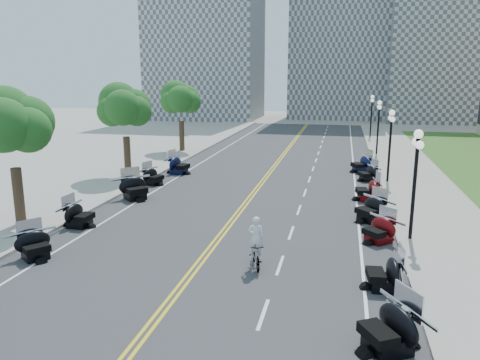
# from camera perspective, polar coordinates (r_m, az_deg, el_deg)

# --- Properties ---
(ground) EXTENTS (160.00, 160.00, 0.00)m
(ground) POSITION_cam_1_polar(r_m,az_deg,el_deg) (19.59, -4.55, -9.54)
(ground) COLOR gray
(road) EXTENTS (16.00, 90.00, 0.01)m
(road) POSITION_cam_1_polar(r_m,az_deg,el_deg) (28.81, 1.23, -2.18)
(road) COLOR #333335
(road) RESTS_ON ground
(centerline_yellow_a) EXTENTS (0.12, 90.00, 0.00)m
(centerline_yellow_a) POSITION_cam_1_polar(r_m,az_deg,el_deg) (28.83, 1.00, -2.15)
(centerline_yellow_a) COLOR yellow
(centerline_yellow_a) RESTS_ON road
(centerline_yellow_b) EXTENTS (0.12, 90.00, 0.00)m
(centerline_yellow_b) POSITION_cam_1_polar(r_m,az_deg,el_deg) (28.79, 1.46, -2.18)
(centerline_yellow_b) COLOR yellow
(centerline_yellow_b) RESTS_ON road
(edge_line_north) EXTENTS (0.12, 90.00, 0.00)m
(edge_line_north) POSITION_cam_1_polar(r_m,az_deg,el_deg) (28.32, 14.05, -2.82)
(edge_line_north) COLOR white
(edge_line_north) RESTS_ON road
(edge_line_south) EXTENTS (0.12, 90.00, 0.00)m
(edge_line_south) POSITION_cam_1_polar(r_m,az_deg,el_deg) (30.66, -10.59, -1.47)
(edge_line_south) COLOR white
(edge_line_south) RESTS_ON road
(lane_dash_5) EXTENTS (0.12, 2.00, 0.00)m
(lane_dash_5) POSITION_cam_1_polar(r_m,az_deg,el_deg) (15.39, 2.84, -16.01)
(lane_dash_5) COLOR white
(lane_dash_5) RESTS_ON road
(lane_dash_6) EXTENTS (0.12, 2.00, 0.00)m
(lane_dash_6) POSITION_cam_1_polar(r_m,az_deg,el_deg) (18.96, 4.90, -10.29)
(lane_dash_6) COLOR white
(lane_dash_6) RESTS_ON road
(lane_dash_7) EXTENTS (0.12, 2.00, 0.00)m
(lane_dash_7) POSITION_cam_1_polar(r_m,az_deg,el_deg) (22.67, 6.25, -6.40)
(lane_dash_7) COLOR white
(lane_dash_7) RESTS_ON road
(lane_dash_8) EXTENTS (0.12, 2.00, 0.00)m
(lane_dash_8) POSITION_cam_1_polar(r_m,az_deg,el_deg) (26.47, 7.21, -3.62)
(lane_dash_8) COLOR white
(lane_dash_8) RESTS_ON road
(lane_dash_9) EXTENTS (0.12, 2.00, 0.00)m
(lane_dash_9) POSITION_cam_1_polar(r_m,az_deg,el_deg) (30.31, 7.91, -1.53)
(lane_dash_9) COLOR white
(lane_dash_9) RESTS_ON road
(lane_dash_10) EXTENTS (0.12, 2.00, 0.00)m
(lane_dash_10) POSITION_cam_1_polar(r_m,az_deg,el_deg) (34.20, 8.46, 0.08)
(lane_dash_10) COLOR white
(lane_dash_10) RESTS_ON road
(lane_dash_11) EXTENTS (0.12, 2.00, 0.00)m
(lane_dash_11) POSITION_cam_1_polar(r_m,az_deg,el_deg) (38.11, 8.90, 1.36)
(lane_dash_11) COLOR white
(lane_dash_11) RESTS_ON road
(lane_dash_12) EXTENTS (0.12, 2.00, 0.00)m
(lane_dash_12) POSITION_cam_1_polar(r_m,az_deg,el_deg) (42.03, 9.25, 2.40)
(lane_dash_12) COLOR white
(lane_dash_12) RESTS_ON road
(lane_dash_13) EXTENTS (0.12, 2.00, 0.00)m
(lane_dash_13) POSITION_cam_1_polar(r_m,az_deg,el_deg) (45.97, 9.55, 3.27)
(lane_dash_13) COLOR white
(lane_dash_13) RESTS_ON road
(lane_dash_14) EXTENTS (0.12, 2.00, 0.00)m
(lane_dash_14) POSITION_cam_1_polar(r_m,az_deg,el_deg) (49.92, 9.80, 4.00)
(lane_dash_14) COLOR white
(lane_dash_14) RESTS_ON road
(lane_dash_15) EXTENTS (0.12, 2.00, 0.00)m
(lane_dash_15) POSITION_cam_1_polar(r_m,az_deg,el_deg) (53.87, 10.01, 4.62)
(lane_dash_15) COLOR white
(lane_dash_15) RESTS_ON road
(lane_dash_16) EXTENTS (0.12, 2.00, 0.00)m
(lane_dash_16) POSITION_cam_1_polar(r_m,az_deg,el_deg) (57.84, 10.19, 5.15)
(lane_dash_16) COLOR white
(lane_dash_16) RESTS_ON road
(lane_dash_17) EXTENTS (0.12, 2.00, 0.00)m
(lane_dash_17) POSITION_cam_1_polar(r_m,az_deg,el_deg) (61.80, 10.35, 5.62)
(lane_dash_17) COLOR white
(lane_dash_17) RESTS_ON road
(lane_dash_18) EXTENTS (0.12, 2.00, 0.00)m
(lane_dash_18) POSITION_cam_1_polar(r_m,az_deg,el_deg) (65.77, 10.49, 6.03)
(lane_dash_18) COLOR white
(lane_dash_18) RESTS_ON road
(lane_dash_19) EXTENTS (0.12, 2.00, 0.00)m
(lane_dash_19) POSITION_cam_1_polar(r_m,az_deg,el_deg) (69.75, 10.62, 6.40)
(lane_dash_19) COLOR white
(lane_dash_19) RESTS_ON road
(sidewalk_north) EXTENTS (5.00, 90.00, 0.15)m
(sidewalk_north) POSITION_cam_1_polar(r_m,az_deg,el_deg) (28.74, 22.26, -3.04)
(sidewalk_north) COLOR #9E9991
(sidewalk_north) RESTS_ON ground
(sidewalk_south) EXTENTS (5.00, 90.00, 0.15)m
(sidewalk_south) POSITION_cam_1_polar(r_m,az_deg,el_deg) (32.44, -17.28, -0.94)
(sidewalk_south) COLOR #9E9991
(sidewalk_south) RESTS_ON ground
(distant_block_a) EXTENTS (18.00, 14.00, 26.00)m
(distant_block_a) POSITION_cam_1_polar(r_m,az_deg,el_deg) (82.88, -4.17, 16.53)
(distant_block_a) COLOR gray
(distant_block_a) RESTS_ON ground
(distant_block_b) EXTENTS (16.00, 12.00, 30.00)m
(distant_block_b) POSITION_cam_1_polar(r_m,az_deg,el_deg) (85.67, 12.00, 17.52)
(distant_block_b) COLOR gray
(distant_block_b) RESTS_ON ground
(distant_block_c) EXTENTS (20.00, 14.00, 22.00)m
(distant_block_c) POSITION_cam_1_polar(r_m,az_deg,el_deg) (84.06, 24.58, 14.04)
(distant_block_c) COLOR gray
(distant_block_c) RESTS_ON ground
(street_lamp_2) EXTENTS (0.50, 1.20, 4.90)m
(street_lamp_2) POSITION_cam_1_polar(r_m,az_deg,el_deg) (22.09, 20.48, -0.67)
(street_lamp_2) COLOR black
(street_lamp_2) RESTS_ON sidewalk_north
(street_lamp_3) EXTENTS (0.50, 1.20, 4.90)m
(street_lamp_3) POSITION_cam_1_polar(r_m,az_deg,el_deg) (33.82, 17.79, 3.93)
(street_lamp_3) COLOR black
(street_lamp_3) RESTS_ON sidewalk_north
(street_lamp_4) EXTENTS (0.50, 1.20, 4.90)m
(street_lamp_4) POSITION_cam_1_polar(r_m,az_deg,el_deg) (45.69, 16.48, 6.15)
(street_lamp_4) COLOR black
(street_lamp_4) RESTS_ON sidewalk_north
(street_lamp_5) EXTENTS (0.50, 1.20, 4.90)m
(street_lamp_5) POSITION_cam_1_polar(r_m,az_deg,el_deg) (57.61, 15.71, 7.45)
(street_lamp_5) COLOR black
(street_lamp_5) RESTS_ON sidewalk_north
(tree_2) EXTENTS (4.80, 4.80, 9.20)m
(tree_2) POSITION_cam_1_polar(r_m,az_deg,el_deg) (24.84, -26.07, 5.29)
(tree_2) COLOR #235619
(tree_2) RESTS_ON sidewalk_south
(tree_3) EXTENTS (4.80, 4.80, 9.20)m
(tree_3) POSITION_cam_1_polar(r_m,az_deg,el_deg) (34.99, -13.84, 7.99)
(tree_3) COLOR #235619
(tree_3) RESTS_ON sidewalk_south
(tree_4) EXTENTS (4.80, 4.80, 9.20)m
(tree_4) POSITION_cam_1_polar(r_m,az_deg,el_deg) (46.05, -7.22, 9.30)
(tree_4) COLOR #235619
(tree_4) RESTS_ON sidewalk_south
(motorcycle_n_4) EXTENTS (2.82, 2.82, 1.44)m
(motorcycle_n_4) POSITION_cam_1_polar(r_m,az_deg,el_deg) (13.89, 17.65, -16.70)
(motorcycle_n_4) COLOR black
(motorcycle_n_4) RESTS_ON road
(motorcycle_n_5) EXTENTS (2.04, 2.04, 1.31)m
(motorcycle_n_5) POSITION_cam_1_polar(r_m,az_deg,el_deg) (17.44, 17.23, -10.66)
(motorcycle_n_5) COLOR black
(motorcycle_n_5) RESTS_ON road
(motorcycle_n_6) EXTENTS (2.57, 2.57, 1.27)m
(motorcycle_n_6) POSITION_cam_1_polar(r_m,az_deg,el_deg) (22.04, 16.56, -5.72)
(motorcycle_n_6) COLOR #590A0C
(motorcycle_n_6) RESTS_ON road
(motorcycle_n_7) EXTENTS (2.81, 2.81, 1.40)m
(motorcycle_n_7) POSITION_cam_1_polar(r_m,az_deg,el_deg) (25.00, 15.67, -3.34)
(motorcycle_n_7) COLOR black
(motorcycle_n_7) RESTS_ON road
(motorcycle_n_8) EXTENTS (2.36, 2.36, 1.44)m
(motorcycle_n_8) POSITION_cam_1_polar(r_m,az_deg,el_deg) (29.05, 15.32, -1.06)
(motorcycle_n_8) COLOR #590A0C
(motorcycle_n_8) RESTS_ON road
(motorcycle_n_9) EXTENTS (2.35, 2.35, 1.24)m
(motorcycle_n_9) POSITION_cam_1_polar(r_m,az_deg,el_deg) (34.42, 15.33, 0.88)
(motorcycle_n_9) COLOR black
(motorcycle_n_9) RESTS_ON road
(motorcycle_n_10) EXTENTS (2.73, 2.73, 1.45)m
(motorcycle_n_10) POSITION_cam_1_polar(r_m,az_deg,el_deg) (37.38, 14.59, 2.00)
(motorcycle_n_10) COLOR black
(motorcycle_n_10) RESTS_ON road
(motorcycle_s_5) EXTENTS (2.55, 2.55, 1.27)m
(motorcycle_s_5) POSITION_cam_1_polar(r_m,az_deg,el_deg) (21.06, -23.77, -7.16)
(motorcycle_s_5) COLOR black
(motorcycle_s_5) RESTS_ON road
(motorcycle_s_6) EXTENTS (1.94, 1.94, 1.32)m
(motorcycle_s_6) POSITION_cam_1_polar(r_m,az_deg,el_deg) (24.55, -19.04, -3.95)
(motorcycle_s_6) COLOR black
(motorcycle_s_6) RESTS_ON road
(motorcycle_s_7) EXTENTS (3.08, 3.08, 1.53)m
(motorcycle_s_7) POSITION_cam_1_polar(r_m,az_deg,el_deg) (29.02, -12.71, -0.84)
(motorcycle_s_7) COLOR black
(motorcycle_s_7) RESTS_ON road
(motorcycle_s_8) EXTENTS (2.31, 2.31, 1.28)m
(motorcycle_s_8) POSITION_cam_1_polar(r_m,az_deg,el_deg) (32.64, -10.55, 0.53)
(motorcycle_s_8) COLOR black
(motorcycle_s_8) RESTS_ON road
(motorcycle_s_9) EXTENTS (2.41, 2.41, 1.48)m
(motorcycle_s_9) POSITION_cam_1_polar(r_m,az_deg,el_deg) (35.95, -7.46, 1.91)
(motorcycle_s_9) COLOR black
(motorcycle_s_9) RESTS_ON road
(bicycle) EXTENTS (1.02, 1.77, 1.03)m
(bicycle) POSITION_cam_1_polar(r_m,az_deg,el_deg) (18.53, 1.94, -9.13)
(bicycle) COLOR #A51414
(bicycle) RESTS_ON road
(cyclist_rider) EXTENTS (0.63, 0.42, 1.74)m
(cyclist_rider) POSITION_cam_1_polar(r_m,az_deg,el_deg) (18.06, 1.97, -5.05)
(cyclist_rider) COLOR silver
(cyclist_rider) RESTS_ON bicycle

